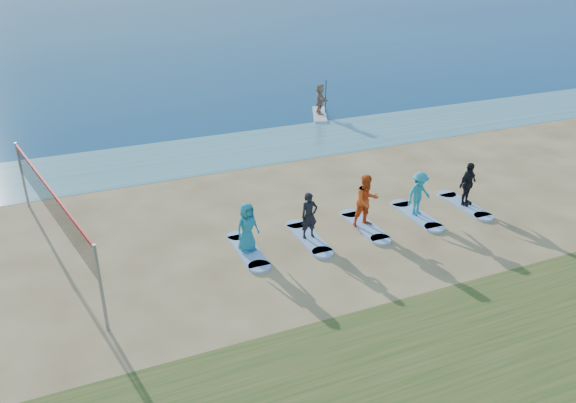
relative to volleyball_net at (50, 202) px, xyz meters
name	(u,v)px	position (x,y,z in m)	size (l,w,h in m)	color
ground	(349,250)	(8.59, -3.26, -1.90)	(600.00, 600.00, 0.00)	tan
shallow_water	(243,149)	(8.59, 7.24, -1.90)	(600.00, 600.00, 0.00)	teal
volleyball_net	(50,202)	(0.00, 0.00, 0.00)	(1.89, 8.91, 2.50)	gray
paddleboard	(320,114)	(14.45, 10.83, -1.84)	(0.70, 3.00, 0.12)	silver
paddleboarder	(320,99)	(14.45, 10.83, -0.94)	(1.56, 0.50, 1.69)	tan
surfboard_0	(248,251)	(5.53, -2.12, -1.86)	(0.70, 2.20, 0.09)	#92B4E2
student_0	(247,227)	(5.53, -2.12, -1.00)	(0.80, 0.52, 1.63)	teal
surfboard_1	(309,238)	(7.68, -2.12, -1.86)	(0.70, 2.20, 0.09)	#92B4E2
student_1	(309,216)	(7.68, -2.12, -1.02)	(0.58, 0.38, 1.59)	black
surfboard_2	(365,226)	(9.84, -2.12, -1.86)	(0.70, 2.20, 0.09)	#92B4E2
student_2	(367,201)	(9.84, -2.12, -0.88)	(0.91, 0.71, 1.87)	#DA4B17
surfboard_3	(417,215)	(11.99, -2.12, -1.86)	(0.70, 2.20, 0.09)	#92B4E2
student_3	(419,194)	(11.99, -2.12, -1.00)	(1.05, 0.60, 1.63)	teal
surfboard_4	(465,205)	(14.15, -2.12, -1.86)	(0.70, 2.20, 0.09)	#92B4E2
student_4	(468,184)	(14.15, -2.12, -0.99)	(0.97, 0.40, 1.66)	black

